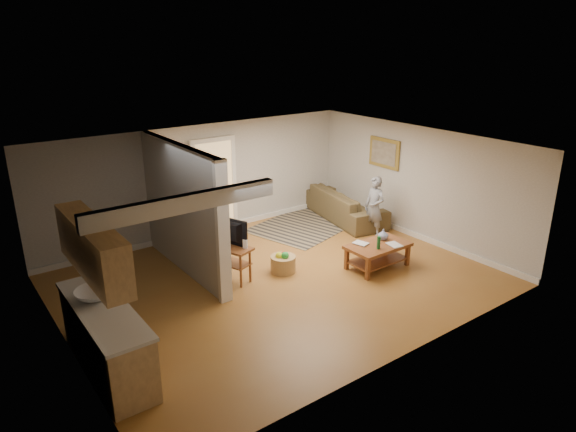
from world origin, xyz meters
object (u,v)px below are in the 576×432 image
at_px(speaker_left, 225,266).
at_px(sofa, 345,219).
at_px(toy_basket, 283,263).
at_px(tv_console, 226,248).
at_px(toddler, 217,235).
at_px(coffee_table, 378,249).
at_px(child, 373,236).
at_px(speaker_right, 195,247).

bearing_deg(speaker_left, sofa, -4.22).
bearing_deg(toy_basket, speaker_left, -179.45).
xyz_separation_m(tv_console, toddler, (0.92, 2.04, -0.62)).
bearing_deg(speaker_left, coffee_table, -41.56).
xyz_separation_m(coffee_table, child, (1.10, 1.20, -0.38)).
bearing_deg(speaker_left, tv_console, 33.71).
bearing_deg(child, coffee_table, -45.84).
bearing_deg(sofa, coffee_table, 161.43).
height_order(tv_console, toddler, tv_console).
relative_size(sofa, speaker_left, 2.63).
bearing_deg(speaker_right, coffee_table, -18.88).
height_order(sofa, tv_console, tv_console).
xyz_separation_m(coffee_table, tv_console, (-2.64, 1.33, 0.24)).
height_order(toy_basket, child, child).
xyz_separation_m(speaker_left, toy_basket, (1.28, 0.01, -0.29)).
bearing_deg(child, speaker_left, -89.39).
xyz_separation_m(speaker_right, toy_basket, (1.28, -1.14, -0.27)).
distance_m(speaker_left, toy_basket, 1.31).
relative_size(speaker_left, speaker_right, 1.06).
distance_m(sofa, speaker_left, 4.57).
distance_m(tv_console, child, 3.79).
height_order(speaker_left, child, speaker_left).
distance_m(child, toddler, 3.55).
xyz_separation_m(sofa, speaker_right, (-4.28, -0.38, 0.45)).
height_order(speaker_right, child, speaker_right).
bearing_deg(toy_basket, toddler, 92.12).
relative_size(coffee_table, toy_basket, 2.54).
xyz_separation_m(sofa, child, (-0.28, -1.25, 0.00)).
bearing_deg(speaker_left, toy_basket, -23.48).
relative_size(coffee_table, tv_console, 1.07).
distance_m(coffee_table, toy_basket, 1.88).
height_order(coffee_table, toddler, coffee_table).
xyz_separation_m(sofa, tv_console, (-4.01, -1.12, 0.62)).
distance_m(speaker_left, toddler, 2.77).
xyz_separation_m(speaker_left, child, (4.00, 0.29, -0.47)).
distance_m(sofa, tv_console, 4.21).
xyz_separation_m(coffee_table, speaker_left, (-2.90, 0.92, 0.09)).
distance_m(coffee_table, child, 1.67).
bearing_deg(sofa, toy_basket, 127.62).
xyz_separation_m(tv_console, toy_basket, (1.01, -0.40, -0.44)).
height_order(coffee_table, speaker_right, speaker_right).
relative_size(speaker_right, toy_basket, 1.83).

